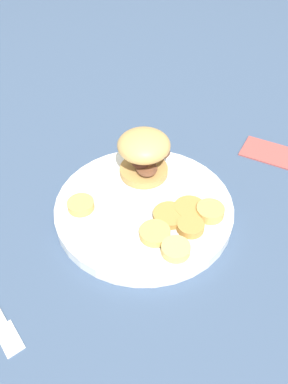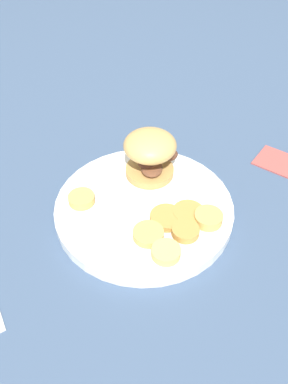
% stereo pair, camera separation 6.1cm
% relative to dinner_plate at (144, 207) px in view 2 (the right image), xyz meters
% --- Properties ---
extents(ground_plane, '(4.00, 4.00, 0.00)m').
position_rel_dinner_plate_xyz_m(ground_plane, '(0.00, 0.00, -0.01)').
color(ground_plane, '#3D5170').
extents(dinner_plate, '(0.30, 0.30, 0.02)m').
position_rel_dinner_plate_xyz_m(dinner_plate, '(0.00, 0.00, 0.00)').
color(dinner_plate, white).
rests_on(dinner_plate, ground_plane).
extents(sandwich, '(0.09, 0.10, 0.09)m').
position_rel_dinner_plate_xyz_m(sandwich, '(-0.06, 0.05, 0.06)').
color(sandwich, tan).
rests_on(sandwich, dinner_plate).
extents(potato_round_0, '(0.04, 0.04, 0.01)m').
position_rel_dinner_plate_xyz_m(potato_round_0, '(0.09, 0.02, 0.02)').
color(potato_round_0, '#BC8942').
rests_on(potato_round_0, dinner_plate).
extents(potato_round_1, '(0.05, 0.05, 0.01)m').
position_rel_dinner_plate_xyz_m(potato_round_1, '(0.05, 0.01, 0.02)').
color(potato_round_1, '#BC8942').
rests_on(potato_round_1, dinner_plate).
extents(potato_round_2, '(0.05, 0.05, 0.01)m').
position_rel_dinner_plate_xyz_m(potato_round_2, '(0.07, -0.03, 0.02)').
color(potato_round_2, tan).
rests_on(potato_round_2, dinner_plate).
extents(potato_round_3, '(0.05, 0.05, 0.02)m').
position_rel_dinner_plate_xyz_m(potato_round_3, '(0.09, 0.07, 0.02)').
color(potato_round_3, tan).
rests_on(potato_round_3, dinner_plate).
extents(potato_round_4, '(0.05, 0.05, 0.01)m').
position_rel_dinner_plate_xyz_m(potato_round_4, '(0.06, 0.05, 0.02)').
color(potato_round_4, '#BC8942').
rests_on(potato_round_4, dinner_plate).
extents(potato_round_5, '(0.04, 0.04, 0.01)m').
position_rel_dinner_plate_xyz_m(potato_round_5, '(0.11, -0.03, 0.02)').
color(potato_round_5, '#DBB766').
rests_on(potato_round_5, dinner_plate).
extents(potato_round_6, '(0.04, 0.04, 0.01)m').
position_rel_dinner_plate_xyz_m(potato_round_6, '(-0.06, -0.09, 0.02)').
color(potato_round_6, tan).
rests_on(potato_round_6, dinner_plate).
extents(napkin, '(0.13, 0.11, 0.01)m').
position_rel_dinner_plate_xyz_m(napkin, '(0.04, 0.30, -0.01)').
color(napkin, '#B24C47').
rests_on(napkin, ground_plane).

